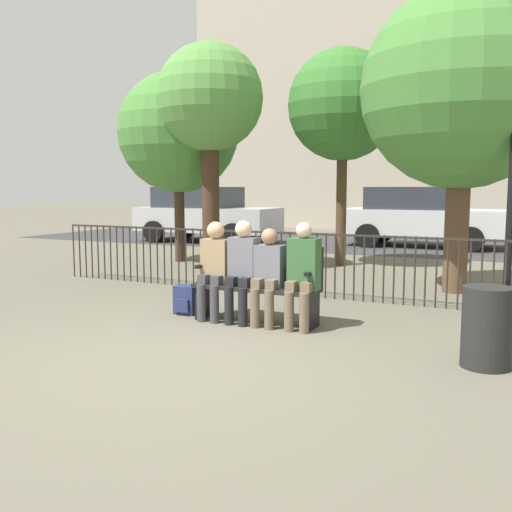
# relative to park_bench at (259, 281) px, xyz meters

# --- Properties ---
(ground_plane) EXTENTS (80.00, 80.00, 0.00)m
(ground_plane) POSITION_rel_park_bench_xyz_m (0.00, -1.83, -0.49)
(ground_plane) COLOR #605B4C
(park_bench) EXTENTS (1.52, 0.45, 0.92)m
(park_bench) POSITION_rel_park_bench_xyz_m (0.00, 0.00, 0.00)
(park_bench) COLOR black
(park_bench) RESTS_ON ground
(seated_person_0) EXTENTS (0.34, 0.39, 1.19)m
(seated_person_0) POSITION_rel_park_bench_xyz_m (-0.53, -0.13, 0.18)
(seated_person_0) COLOR #3D3D42
(seated_person_0) RESTS_ON ground
(seated_person_1) EXTENTS (0.34, 0.39, 1.21)m
(seated_person_1) POSITION_rel_park_bench_xyz_m (-0.15, -0.13, 0.19)
(seated_person_1) COLOR black
(seated_person_1) RESTS_ON ground
(seated_person_2) EXTENTS (0.34, 0.39, 1.13)m
(seated_person_2) POSITION_rel_park_bench_xyz_m (0.18, -0.13, 0.15)
(seated_person_2) COLOR brown
(seated_person_2) RESTS_ON ground
(seated_person_3) EXTENTS (0.34, 0.39, 1.21)m
(seated_person_3) POSITION_rel_park_bench_xyz_m (0.60, -0.13, 0.18)
(seated_person_3) COLOR brown
(seated_person_3) RESTS_ON ground
(backpack) EXTENTS (0.29, 0.26, 0.36)m
(backpack) POSITION_rel_park_bench_xyz_m (-1.00, -0.02, -0.31)
(backpack) COLOR navy
(backpack) RESTS_ON ground
(fence_railing) EXTENTS (9.01, 0.03, 0.95)m
(fence_railing) POSITION_rel_park_bench_xyz_m (-0.02, 1.72, 0.07)
(fence_railing) COLOR #2D2823
(fence_railing) RESTS_ON ground
(tree_0) EXTENTS (2.99, 2.99, 4.56)m
(tree_0) POSITION_rel_park_bench_xyz_m (1.89, 3.05, 2.56)
(tree_0) COLOR brown
(tree_0) RESTS_ON ground
(tree_1) EXTENTS (2.23, 2.23, 4.36)m
(tree_1) POSITION_rel_park_bench_xyz_m (-0.60, 5.23, 2.74)
(tree_1) COLOR #4C3823
(tree_1) RESTS_ON ground
(tree_2) EXTENTS (2.07, 2.07, 4.36)m
(tree_2) POSITION_rel_park_bench_xyz_m (-2.78, 3.70, 2.77)
(tree_2) COLOR #422D1E
(tree_2) RESTS_ON ground
(tree_3) EXTENTS (2.56, 2.56, 4.05)m
(tree_3) POSITION_rel_park_bench_xyz_m (-3.95, 4.36, 2.28)
(tree_3) COLOR #422D1E
(tree_3) RESTS_ON ground
(street_surface) EXTENTS (24.00, 6.00, 0.01)m
(street_surface) POSITION_rel_park_bench_xyz_m (0.00, 10.17, -0.48)
(street_surface) COLOR #333335
(street_surface) RESTS_ON ground
(parked_car_1) EXTENTS (4.20, 1.94, 1.62)m
(parked_car_1) POSITION_rel_park_bench_xyz_m (-5.76, 8.49, 0.36)
(parked_car_1) COLOR #B7B7BC
(parked_car_1) RESTS_ON ground
(parked_car_2) EXTENTS (4.20, 1.94, 1.62)m
(parked_car_2) POSITION_rel_park_bench_xyz_m (0.22, 9.83, 0.36)
(parked_car_2) COLOR silver
(parked_car_2) RESTS_ON ground
(building_facade) EXTENTS (20.00, 6.00, 17.51)m
(building_facade) POSITION_rel_park_bench_xyz_m (0.00, 18.17, 8.27)
(building_facade) COLOR #B2A893
(building_facade) RESTS_ON ground
(trash_bin) EXTENTS (0.43, 0.43, 0.73)m
(trash_bin) POSITION_rel_park_bench_xyz_m (2.58, -0.72, -0.12)
(trash_bin) COLOR black
(trash_bin) RESTS_ON ground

